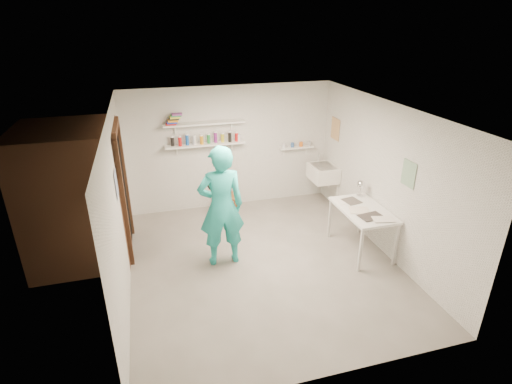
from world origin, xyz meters
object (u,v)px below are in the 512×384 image
object	(u,v)px
man	(221,207)
wall_clock	(218,182)
wooden_chair	(227,196)
work_table	(361,230)
desk_lamp	(361,184)
belfast_sink	(323,173)

from	to	relation	value
man	wall_clock	bearing A→B (deg)	-90.51
wall_clock	wooden_chair	distance (m)	1.59
work_table	desk_lamp	size ratio (longest dim) A/B	8.00
belfast_sink	desk_lamp	world-z (taller)	desk_lamp
man	belfast_sink	bearing A→B (deg)	-147.99
man	wall_clock	distance (m)	0.39
work_table	desk_lamp	bearing A→B (deg)	67.58
man	wooden_chair	xyz separation A→B (m)	(0.39, 1.51, -0.53)
wall_clock	wooden_chair	world-z (taller)	wall_clock
wall_clock	desk_lamp	distance (m)	2.43
wooden_chair	work_table	size ratio (longest dim) A/B	0.74
belfast_sink	wall_clock	size ratio (longest dim) A/B	1.75
man	desk_lamp	bearing A→B (deg)	-176.30
wooden_chair	work_table	world-z (taller)	wooden_chair
belfast_sink	wooden_chair	bearing A→B (deg)	178.94
belfast_sink	desk_lamp	size ratio (longest dim) A/B	4.23
wall_clock	desk_lamp	xyz separation A→B (m)	(2.41, -0.05, -0.29)
man	desk_lamp	xyz separation A→B (m)	(2.41, 0.17, 0.02)
wooden_chair	desk_lamp	distance (m)	2.49
belfast_sink	man	bearing A→B (deg)	-147.74
wall_clock	wooden_chair	xyz separation A→B (m)	(0.39, 1.29, -0.85)
belfast_sink	man	distance (m)	2.77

